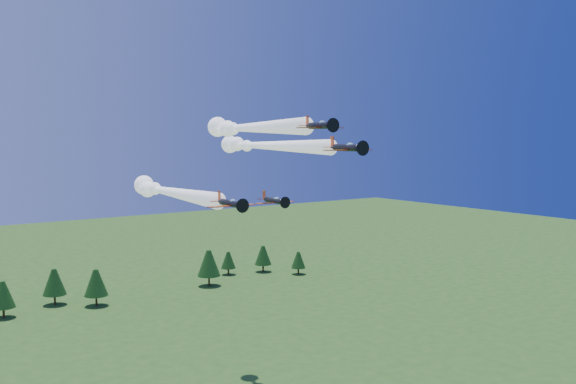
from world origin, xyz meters
TOP-DOWN VIEW (x-y plane):
  - plane_lead at (1.32, 14.88)m, footprint 10.44×42.26m
  - plane_left at (-8.96, 24.79)m, footprint 7.39×42.07m
  - plane_right at (11.72, 25.55)m, footprint 10.89×50.59m
  - plane_slot at (1.31, 6.96)m, footprint 6.68×7.25m
  - treeline at (-10.64, 109.64)m, footprint 163.14×20.79m

SIDE VIEW (x-z plane):
  - treeline at x=-10.64m, z-range 0.79..12.62m
  - plane_slot at x=1.31m, z-range 37.62..39.96m
  - plane_left at x=-8.96m, z-range 37.69..41.39m
  - plane_right at x=11.72m, z-range 45.49..49.19m
  - plane_lead at x=1.32m, z-range 48.71..52.41m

